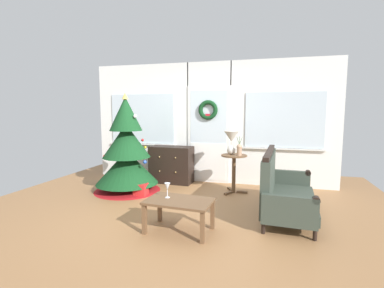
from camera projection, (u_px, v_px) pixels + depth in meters
ground_plane at (179, 215)px, 4.19m from camera, size 6.76×6.76×0.00m
back_wall_with_door at (209, 123)px, 6.03m from camera, size 5.20×0.19×2.55m
christmas_tree at (127, 154)px, 5.40m from camera, size 1.26×1.26×1.87m
dresser_cabinet at (171, 164)px, 6.06m from camera, size 0.92×0.47×0.78m
settee_sofa at (282, 190)px, 4.17m from camera, size 0.81×1.66×0.96m
side_table at (234, 166)px, 5.29m from camera, size 0.50×0.48×0.72m
table_lamp at (231, 139)px, 5.28m from camera, size 0.28×0.28×0.44m
flower_vase at (239, 149)px, 5.17m from camera, size 0.11×0.10×0.35m
coffee_table at (179, 205)px, 3.60m from camera, size 0.87×0.58×0.41m
wine_glass at (167, 187)px, 3.67m from camera, size 0.08×0.08×0.20m
gift_box at (141, 190)px, 5.14m from camera, size 0.22×0.20×0.22m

